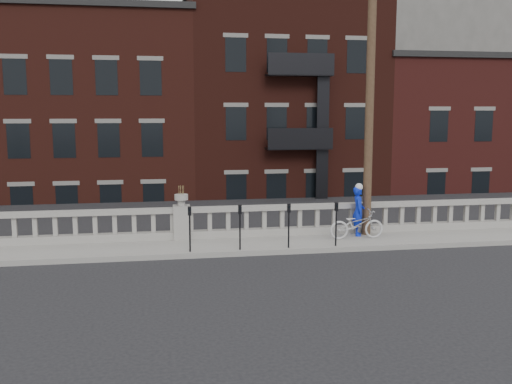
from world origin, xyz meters
The scene contains 12 objects.
ground centered at (0.00, 0.00, 0.00)m, with size 120.00×120.00×0.00m, color black.
sidewalk centered at (0.00, 3.00, 0.07)m, with size 32.00×2.20×0.15m, color gray.
balustrade centered at (0.00, 3.95, 0.64)m, with size 28.00×0.34×1.03m.
planter_pedestal centered at (0.00, 3.95, 0.83)m, with size 0.55×0.55×1.76m.
lower_level centered at (0.56, 23.04, 2.63)m, with size 80.00×44.00×20.80m.
utility_pole centered at (6.20, 3.60, 5.24)m, with size 1.60×0.28×10.00m.
parking_meter_b centered at (0.17, 2.15, 1.00)m, with size 0.10×0.09×1.36m.
parking_meter_c centered at (1.67, 2.15, 1.00)m, with size 0.10×0.09×1.36m.
parking_meter_d centered at (3.17, 2.15, 1.00)m, with size 0.10×0.09×1.36m.
parking_meter_e centered at (4.67, 2.15, 1.00)m, with size 0.10×0.09×1.36m.
bicycle centered at (5.65, 3.03, 0.62)m, with size 0.63×1.80×0.95m, color silver.
cyclist centered at (5.86, 3.48, 0.98)m, with size 0.61×0.40×1.66m, color #0D26CD.
Camera 1 is at (-0.64, -14.48, 4.29)m, focal length 40.00 mm.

